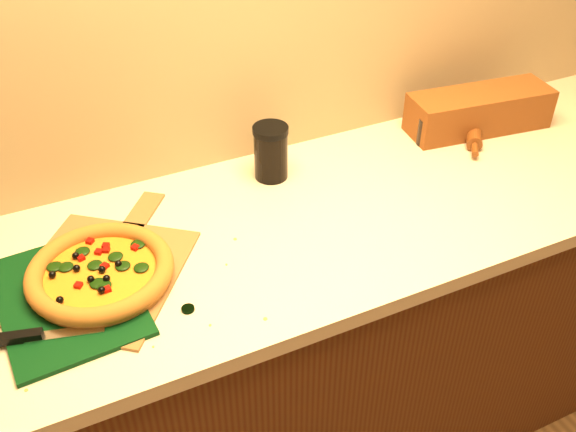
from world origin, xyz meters
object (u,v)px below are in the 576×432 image
(pizza, at_px, (101,272))
(cutting_board, at_px, (66,298))
(rolling_pin, at_px, (473,126))
(dark_jar, at_px, (271,152))
(pizza_peel, at_px, (104,270))
(pepper_grinder, at_px, (428,130))

(pizza, bearing_deg, cutting_board, -163.41)
(cutting_board, distance_m, rolling_pin, 1.23)
(pizza, height_order, dark_jar, dark_jar)
(pizza_peel, bearing_deg, dark_jar, 58.78)
(cutting_board, bearing_deg, pizza, 13.11)
(rolling_pin, bearing_deg, pizza_peel, -172.63)
(rolling_pin, bearing_deg, cutting_board, -170.58)
(cutting_board, height_order, pepper_grinder, pepper_grinder)
(cutting_board, distance_m, dark_jar, 0.63)
(pepper_grinder, height_order, dark_jar, dark_jar)
(pizza, xyz_separation_m, dark_jar, (0.50, 0.22, 0.05))
(pizza, bearing_deg, rolling_pin, 8.89)
(pizza_peel, relative_size, pizza, 1.64)
(pepper_grinder, bearing_deg, cutting_board, -168.88)
(pizza_peel, relative_size, dark_jar, 3.45)
(pizza, height_order, rolling_pin, pizza)
(cutting_board, bearing_deg, rolling_pin, 5.95)
(pizza, distance_m, pepper_grinder, 0.99)
(rolling_pin, xyz_separation_m, dark_jar, (-0.63, 0.04, 0.05))
(pizza_peel, xyz_separation_m, dark_jar, (0.49, 0.19, 0.07))
(pizza, xyz_separation_m, pepper_grinder, (0.97, 0.18, 0.02))
(cutting_board, bearing_deg, dark_jar, 19.38)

